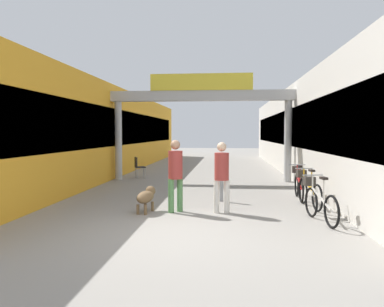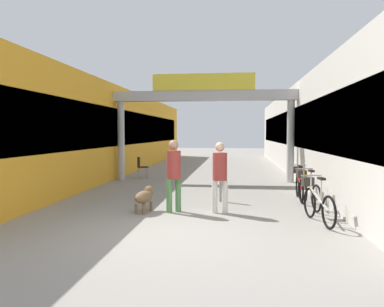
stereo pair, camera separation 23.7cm
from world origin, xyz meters
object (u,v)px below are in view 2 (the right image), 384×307
object	(u,v)px
dog_on_leash	(145,196)
cafe_chair_black_nearer	(141,165)
pedestrian_with_dog	(174,171)
bicycle_silver_nearest	(317,201)
bicycle_orange_second	(308,190)
pedestrian_companion	(220,173)
bicycle_red_third	(299,184)
bollard_post_metal	(221,182)

from	to	relation	value
dog_on_leash	cafe_chair_black_nearer	world-z (taller)	cafe_chair_black_nearer
cafe_chair_black_nearer	pedestrian_with_dog	bearing A→B (deg)	-69.17
bicycle_silver_nearest	pedestrian_with_dog	bearing A→B (deg)	168.87
dog_on_leash	bicycle_orange_second	bearing A→B (deg)	14.66
pedestrian_with_dog	pedestrian_companion	world-z (taller)	pedestrian_with_dog
bicycle_silver_nearest	bicycle_red_third	distance (m)	2.75
pedestrian_companion	cafe_chair_black_nearer	world-z (taller)	pedestrian_companion
dog_on_leash	bicycle_red_third	bearing A→B (deg)	28.99
cafe_chair_black_nearer	bicycle_silver_nearest	bearing A→B (deg)	-51.41
pedestrian_with_dog	bollard_post_metal	distance (m)	1.89
bicycle_red_third	cafe_chair_black_nearer	distance (m)	7.16
bollard_post_metal	cafe_chair_black_nearer	xyz separation A→B (m)	(-3.52, 4.94, 0.01)
bicycle_orange_second	cafe_chair_black_nearer	size ratio (longest dim) A/B	1.89
bicycle_red_third	bicycle_silver_nearest	bearing A→B (deg)	-91.89
cafe_chair_black_nearer	dog_on_leash	bearing A→B (deg)	-74.89
pedestrian_with_dog	bicycle_red_third	bearing A→B (deg)	32.94
pedestrian_with_dog	dog_on_leash	xyz separation A→B (m)	(-0.69, -0.07, -0.61)
dog_on_leash	bicycle_orange_second	xyz separation A→B (m)	(3.99, 1.04, 0.06)
pedestrian_companion	cafe_chair_black_nearer	xyz separation A→B (m)	(-3.54, 6.41, -0.42)
pedestrian_with_dog	bicycle_orange_second	size ratio (longest dim) A/B	1.03
bicycle_orange_second	pedestrian_with_dog	bearing A→B (deg)	-163.63
pedestrian_with_dog	dog_on_leash	distance (m)	0.93
bicycle_red_third	dog_on_leash	bearing A→B (deg)	-151.01
bicycle_orange_second	cafe_chair_black_nearer	world-z (taller)	bicycle_orange_second
bicycle_orange_second	bicycle_red_third	size ratio (longest dim) A/B	0.99
dog_on_leash	cafe_chair_black_nearer	distance (m)	6.74
dog_on_leash	bicycle_silver_nearest	world-z (taller)	bicycle_silver_nearest
pedestrian_with_dog	bicycle_silver_nearest	world-z (taller)	pedestrian_with_dog
bicycle_red_third	cafe_chair_black_nearer	world-z (taller)	bicycle_red_third
dog_on_leash	bollard_post_metal	distance (m)	2.36
pedestrian_companion	bicycle_silver_nearest	xyz separation A→B (m)	(2.09, -0.65, -0.52)
bicycle_orange_second	pedestrian_companion	bearing A→B (deg)	-156.66
pedestrian_companion	dog_on_leash	xyz separation A→B (m)	(-1.79, -0.09, -0.58)
dog_on_leash	bicycle_red_third	distance (m)	4.53
pedestrian_companion	bicycle_red_third	bearing A→B (deg)	44.01
cafe_chair_black_nearer	bicycle_red_third	bearing A→B (deg)	-36.97
dog_on_leash	bollard_post_metal	xyz separation A→B (m)	(1.76, 1.56, 0.15)
bollard_post_metal	dog_on_leash	bearing A→B (deg)	-138.48
bicycle_red_third	cafe_chair_black_nearer	bearing A→B (deg)	143.03
bicycle_silver_nearest	bollard_post_metal	world-z (taller)	bollard_post_metal
dog_on_leash	pedestrian_companion	bearing A→B (deg)	3.02
pedestrian_with_dog	bicycle_silver_nearest	xyz separation A→B (m)	(3.18, -0.63, -0.55)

